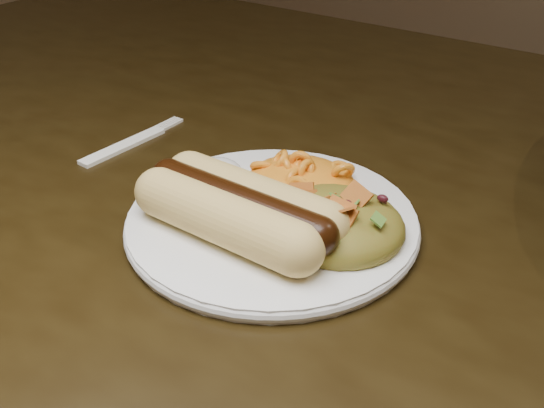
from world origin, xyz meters
The scene contains 7 objects.
table centered at (0.00, 0.00, 0.66)m, with size 1.60×0.90×0.75m.
plate centered at (-0.01, -0.12, 0.76)m, with size 0.23×0.23×0.01m, color white.
hotdog centered at (-0.02, -0.15, 0.78)m, with size 0.14×0.07×0.04m.
mac_and_cheese centered at (-0.01, -0.07, 0.78)m, with size 0.10×0.09×0.04m, color yellow.
sour_cream centered at (-0.08, -0.11, 0.78)m, with size 0.05×0.05×0.03m, color white.
taco_salad centered at (0.04, -0.11, 0.78)m, with size 0.11×0.10×0.05m.
fork centered at (-0.21, -0.09, 0.75)m, with size 0.02×0.12×0.00m, color white.
Camera 1 is at (0.23, -0.47, 1.03)m, focal length 42.00 mm.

